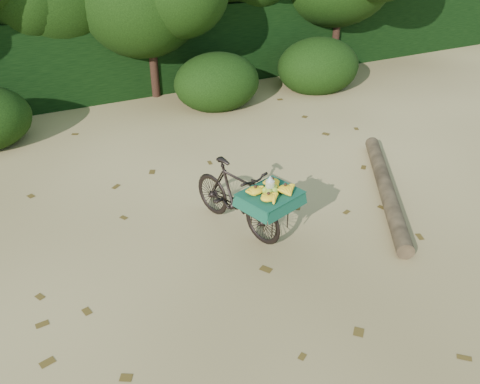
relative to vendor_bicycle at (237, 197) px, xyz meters
name	(u,v)px	position (x,y,z in m)	size (l,w,h in m)	color
ground	(243,227)	(0.07, -0.02, -0.49)	(80.00, 80.00, 0.00)	tan
vendor_bicycle	(237,197)	(0.00, 0.00, 0.00)	(1.06, 1.77, 0.96)	black
fallen_log	(386,188)	(2.38, -0.19, -0.38)	(0.23, 0.23, 3.14)	brown
hedge_backdrop	(119,48)	(0.07, 6.28, 0.41)	(26.00, 1.80, 1.80)	black
tree_row	(90,6)	(-0.58, 5.48, 1.51)	(14.50, 2.00, 4.00)	black
bush_clumps	(171,92)	(0.57, 4.28, -0.04)	(8.80, 1.70, 0.90)	black
leaf_litter	(223,204)	(0.07, 0.63, -0.48)	(7.00, 7.30, 0.01)	#4E3A14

